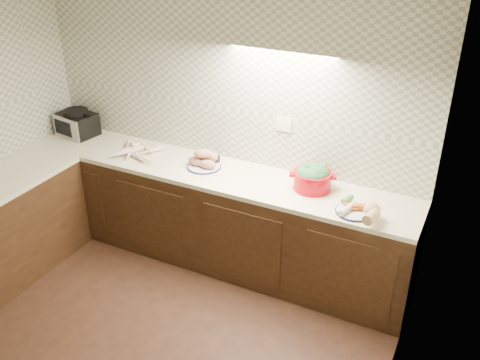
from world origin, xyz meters
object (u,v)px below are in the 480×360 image
at_px(parsnip_pile, 138,150).
at_px(onion_bowl, 212,158).
at_px(toaster_oven, 77,123).
at_px(dutch_oven, 313,177).
at_px(veg_plate, 362,209).
at_px(sweet_potato_plate, 204,160).

bearing_deg(parsnip_pile, onion_bowl, 10.79).
height_order(toaster_oven, dutch_oven, toaster_oven).
xyz_separation_m(onion_bowl, veg_plate, (1.44, -0.29, 0.01)).
height_order(sweet_potato_plate, dutch_oven, dutch_oven).
bearing_deg(dutch_oven, sweet_potato_plate, 164.28).
bearing_deg(toaster_oven, dutch_oven, 8.42).
height_order(toaster_oven, veg_plate, toaster_oven).
bearing_deg(onion_bowl, toaster_oven, -178.11).
bearing_deg(toaster_oven, parsnip_pile, 2.66).
height_order(parsnip_pile, dutch_oven, dutch_oven).
height_order(toaster_oven, parsnip_pile, toaster_oven).
height_order(sweet_potato_plate, veg_plate, sweet_potato_plate).
height_order(parsnip_pile, sweet_potato_plate, sweet_potato_plate).
relative_size(parsnip_pile, sweet_potato_plate, 1.40).
xyz_separation_m(sweet_potato_plate, dutch_oven, (0.98, 0.05, 0.04)).
xyz_separation_m(dutch_oven, veg_plate, (0.47, -0.22, -0.06)).
bearing_deg(onion_bowl, sweet_potato_plate, -94.92).
distance_m(dutch_oven, veg_plate, 0.52).
distance_m(sweet_potato_plate, dutch_oven, 0.98).
distance_m(sweet_potato_plate, onion_bowl, 0.11).
distance_m(toaster_oven, parsnip_pile, 0.79).
xyz_separation_m(onion_bowl, dutch_oven, (0.97, -0.07, 0.06)).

